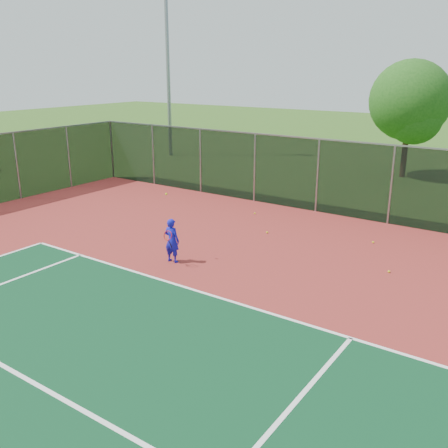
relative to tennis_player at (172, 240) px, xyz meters
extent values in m
plane|color=#2C5418|center=(4.22, -4.27, -0.71)|extent=(120.00, 120.00, 0.00)
cube|color=maroon|center=(4.22, -2.27, -0.70)|extent=(30.00, 20.00, 0.02)
cube|color=white|center=(6.22, -1.27, -0.68)|extent=(22.00, 0.10, 0.00)
cube|color=black|center=(4.22, 7.73, 0.81)|extent=(30.00, 0.04, 3.00)
cube|color=gray|center=(4.22, 7.73, 2.31)|extent=(30.00, 0.06, 0.06)
imported|color=#1314B6|center=(0.00, 0.00, 0.00)|extent=(0.53, 0.37, 1.38)
cylinder|color=black|center=(0.15, -0.25, -0.02)|extent=(0.03, 0.15, 0.27)
torus|color=#A51414|center=(0.15, -0.35, 0.28)|extent=(0.30, 0.13, 0.29)
sphere|color=yellow|center=(-0.25, 0.10, 1.40)|extent=(0.07, 0.07, 0.07)
sphere|color=yellow|center=(5.76, 2.93, -0.66)|extent=(0.07, 0.07, 0.07)
sphere|color=yellow|center=(1.02, 4.06, -0.66)|extent=(0.07, 0.07, 0.07)
sphere|color=yellow|center=(4.53, 5.19, -0.66)|extent=(0.07, 0.07, 0.07)
sphere|color=yellow|center=(-0.63, 5.91, -0.66)|extent=(0.07, 0.07, 0.07)
cylinder|color=gray|center=(-12.92, 15.04, 5.60)|extent=(0.24, 0.24, 12.63)
cylinder|color=#362313|center=(2.17, 16.87, 0.47)|extent=(0.30, 0.30, 2.38)
sphere|color=#1C4C14|center=(2.17, 16.87, 3.38)|extent=(4.23, 4.23, 4.23)
sphere|color=#1C4C14|center=(2.57, 16.57, 2.59)|extent=(2.91, 2.91, 2.91)
camera|label=1|loc=(9.46, -10.87, 5.02)|focal=40.00mm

